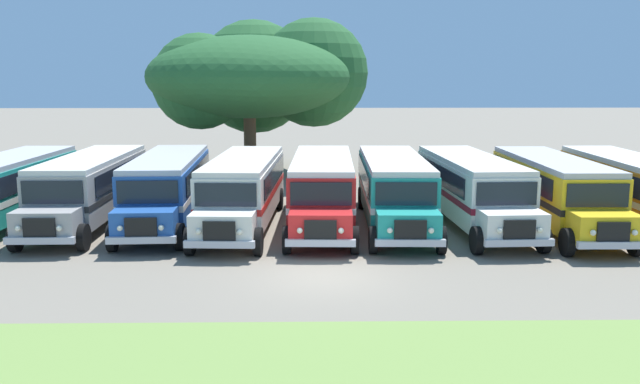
% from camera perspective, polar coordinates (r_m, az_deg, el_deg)
% --- Properties ---
extents(ground_plane, '(220.00, 220.00, 0.00)m').
position_cam_1_polar(ground_plane, '(21.11, 0.29, -7.18)').
color(ground_plane, slate).
extents(parked_bus_slot_0, '(2.81, 10.85, 2.82)m').
position_cam_1_polar(parked_bus_slot_0, '(30.99, -25.25, 0.39)').
color(parked_bus_slot_0, teal).
rests_on(parked_bus_slot_0, ground_plane).
extents(parked_bus_slot_1, '(2.77, 10.85, 2.82)m').
position_cam_1_polar(parked_bus_slot_1, '(30.03, -19.06, 0.52)').
color(parked_bus_slot_1, '#9E9993').
rests_on(parked_bus_slot_1, ground_plane).
extents(parked_bus_slot_2, '(3.08, 10.89, 2.82)m').
position_cam_1_polar(parked_bus_slot_2, '(29.18, -12.92, 0.56)').
color(parked_bus_slot_2, '#23519E').
rests_on(parked_bus_slot_2, ground_plane).
extents(parked_bus_slot_3, '(3.12, 10.90, 2.82)m').
position_cam_1_polar(parked_bus_slot_3, '(28.06, -6.57, 0.37)').
color(parked_bus_slot_3, silver).
rests_on(parked_bus_slot_3, ground_plane).
extents(parked_bus_slot_4, '(2.98, 10.88, 2.82)m').
position_cam_1_polar(parked_bus_slot_4, '(28.06, 0.21, 0.44)').
color(parked_bus_slot_4, red).
rests_on(parked_bus_slot_4, ground_plane).
extents(parked_bus_slot_5, '(2.93, 10.87, 2.82)m').
position_cam_1_polar(parked_bus_slot_5, '(28.25, 6.35, 0.44)').
color(parked_bus_slot_5, teal).
rests_on(parked_bus_slot_5, ground_plane).
extents(parked_bus_slot_6, '(3.12, 10.90, 2.82)m').
position_cam_1_polar(parked_bus_slot_6, '(28.80, 12.82, 0.44)').
color(parked_bus_slot_6, silver).
rests_on(parked_bus_slot_6, ground_plane).
extents(parked_bus_slot_7, '(2.76, 10.85, 2.82)m').
position_cam_1_polar(parked_bus_slot_7, '(29.43, 19.36, 0.32)').
color(parked_bus_slot_7, yellow).
rests_on(parked_bus_slot_7, ground_plane).
extents(parked_bus_slot_8, '(2.76, 10.85, 2.82)m').
position_cam_1_polar(parked_bus_slot_8, '(30.93, 25.09, 0.39)').
color(parked_bus_slot_8, orange).
rests_on(parked_bus_slot_8, ground_plane).
extents(broad_shade_tree, '(13.53, 14.00, 9.88)m').
position_cam_1_polar(broad_shade_tree, '(42.33, -5.35, 9.81)').
color(broad_shade_tree, brown).
rests_on(broad_shade_tree, ground_plane).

